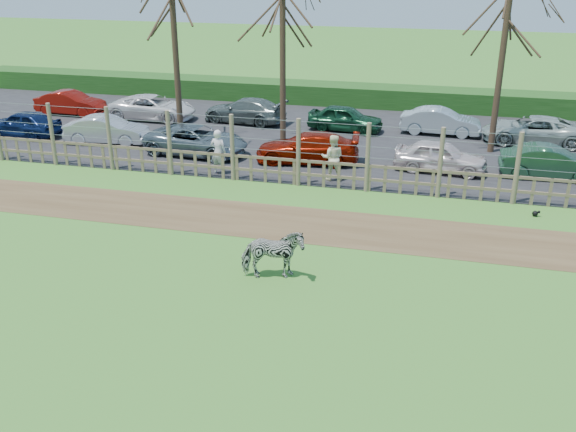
% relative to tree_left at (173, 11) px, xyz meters
% --- Properties ---
extents(ground, '(120.00, 120.00, 0.00)m').
position_rel_tree_left_xyz_m(ground, '(6.50, -12.50, -5.62)').
color(ground, '#66993E').
rests_on(ground, ground).
extents(dirt_strip, '(34.00, 2.80, 0.01)m').
position_rel_tree_left_xyz_m(dirt_strip, '(6.50, -8.00, -5.61)').
color(dirt_strip, brown).
rests_on(dirt_strip, ground).
extents(asphalt, '(44.00, 13.00, 0.04)m').
position_rel_tree_left_xyz_m(asphalt, '(6.50, 2.00, -5.60)').
color(asphalt, '#232326').
rests_on(asphalt, ground).
extents(hedge, '(46.00, 2.00, 1.10)m').
position_rel_tree_left_xyz_m(hedge, '(6.50, 9.00, -5.07)').
color(hedge, '#1E4716').
rests_on(hedge, ground).
extents(fence, '(30.16, 0.16, 2.50)m').
position_rel_tree_left_xyz_m(fence, '(6.50, -4.50, -4.81)').
color(fence, brown).
rests_on(fence, ground).
extents(tree_left, '(4.80, 4.80, 7.88)m').
position_rel_tree_left_xyz_m(tree_left, '(0.00, 0.00, 0.00)').
color(tree_left, '#3D2B1E').
rests_on(tree_left, ground).
extents(tree_mid, '(4.80, 4.80, 6.83)m').
position_rel_tree_left_xyz_m(tree_mid, '(4.50, 1.00, -0.75)').
color(tree_mid, '#3D2B1E').
rests_on(tree_mid, ground).
extents(tree_right, '(4.80, 4.80, 7.35)m').
position_rel_tree_left_xyz_m(tree_right, '(13.50, 1.50, -0.37)').
color(tree_right, '#3D2B1E').
rests_on(tree_right, ground).
extents(zebra, '(1.78, 1.18, 1.38)m').
position_rel_tree_left_xyz_m(zebra, '(7.51, -11.67, -4.93)').
color(zebra, gray).
rests_on(zebra, ground).
extents(visitor_a, '(0.68, 0.49, 1.72)m').
position_rel_tree_left_xyz_m(visitor_a, '(3.27, -4.04, -4.71)').
color(visitor_a, silver).
rests_on(visitor_a, asphalt).
extents(visitor_b, '(0.92, 0.77, 1.72)m').
position_rel_tree_left_xyz_m(visitor_b, '(7.61, -3.71, -4.71)').
color(visitor_b, beige).
rests_on(visitor_b, asphalt).
extents(crow, '(0.25, 0.18, 0.20)m').
position_rel_tree_left_xyz_m(crow, '(14.65, -5.50, -5.52)').
color(crow, black).
rests_on(crow, ground).
extents(car_0, '(3.59, 1.61, 1.20)m').
position_rel_tree_left_xyz_m(car_0, '(-7.21, -1.23, -4.98)').
color(car_0, '#0D1C46').
rests_on(car_0, asphalt).
extents(car_1, '(3.77, 1.70, 1.20)m').
position_rel_tree_left_xyz_m(car_1, '(-2.94, -1.30, -4.98)').
color(car_1, '#B3B3B9').
rests_on(car_1, asphalt).
extents(car_2, '(4.48, 2.38, 1.20)m').
position_rel_tree_left_xyz_m(car_2, '(1.51, -1.89, -4.98)').
color(car_2, '#51616A').
rests_on(car_2, asphalt).
extents(car_3, '(4.30, 2.14, 1.20)m').
position_rel_tree_left_xyz_m(car_3, '(6.25, -1.82, -4.98)').
color(car_3, maroon).
rests_on(car_3, asphalt).
extents(car_4, '(3.63, 1.71, 1.20)m').
position_rel_tree_left_xyz_m(car_4, '(11.48, -1.70, -4.98)').
color(car_4, silver).
rests_on(car_4, asphalt).
extents(car_5, '(3.67, 1.36, 1.20)m').
position_rel_tree_left_xyz_m(car_5, '(15.49, -1.45, -4.98)').
color(car_5, '#224830').
rests_on(car_5, asphalt).
extents(car_7, '(3.67, 1.35, 1.20)m').
position_rel_tree_left_xyz_m(car_7, '(-7.43, 3.10, -4.98)').
color(car_7, maroon).
rests_on(car_7, asphalt).
extents(car_8, '(4.33, 2.01, 1.20)m').
position_rel_tree_left_xyz_m(car_8, '(-2.86, 3.22, -4.98)').
color(car_8, white).
rests_on(car_8, asphalt).
extents(car_9, '(4.32, 2.22, 1.20)m').
position_rel_tree_left_xyz_m(car_9, '(1.84, 3.71, -4.98)').
color(car_9, '#576360').
rests_on(car_9, asphalt).
extents(car_10, '(3.64, 1.75, 1.20)m').
position_rel_tree_left_xyz_m(car_10, '(6.93, 3.36, -4.98)').
color(car_10, '#144026').
rests_on(car_10, asphalt).
extents(car_11, '(3.70, 1.45, 1.20)m').
position_rel_tree_left_xyz_m(car_11, '(11.31, 3.85, -4.98)').
color(car_11, '#AEBEC5').
rests_on(car_11, asphalt).
extents(car_12, '(4.34, 2.03, 1.20)m').
position_rel_tree_left_xyz_m(car_12, '(15.30, 3.26, -4.98)').
color(car_12, '#B1BDB2').
rests_on(car_12, asphalt).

